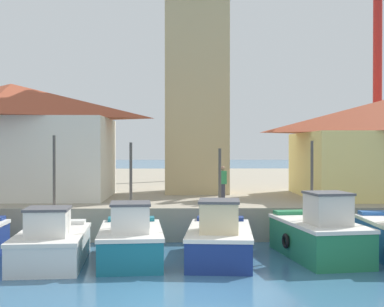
# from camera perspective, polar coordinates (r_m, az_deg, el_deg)

# --- Properties ---
(ground_plane) EXTENTS (300.00, 300.00, 0.00)m
(ground_plane) POSITION_cam_1_polar(r_m,az_deg,el_deg) (13.96, -0.66, -14.98)
(ground_plane) COLOR #386689
(quay_wharf) EXTENTS (120.00, 40.00, 1.35)m
(quay_wharf) POSITION_cam_1_polar(r_m,az_deg,el_deg) (41.23, -0.99, -3.65)
(quay_wharf) COLOR #9E937F
(quay_wharf) RESTS_ON ground
(fishing_boat_left_inner) EXTENTS (2.46, 4.48, 4.17)m
(fishing_boat_left_inner) POSITION_cam_1_polar(r_m,az_deg,el_deg) (18.06, -14.77, -9.27)
(fishing_boat_left_inner) COLOR silver
(fishing_boat_left_inner) RESTS_ON ground
(fishing_boat_mid_left) EXTENTS (2.38, 4.45, 3.93)m
(fishing_boat_mid_left) POSITION_cam_1_polar(r_m,az_deg,el_deg) (17.94, -6.56, -9.19)
(fishing_boat_mid_left) COLOR #196B7F
(fishing_boat_mid_left) RESTS_ON ground
(fishing_boat_center) EXTENTS (2.46, 4.74, 3.73)m
(fishing_boat_center) POSITION_cam_1_polar(r_m,az_deg,el_deg) (18.03, 2.94, -9.12)
(fishing_boat_center) COLOR navy
(fishing_boat_center) RESTS_ON ground
(fishing_boat_mid_right) EXTENTS (2.72, 4.76, 4.00)m
(fishing_boat_mid_right) POSITION_cam_1_polar(r_m,az_deg,el_deg) (18.82, 13.38, -8.43)
(fishing_boat_mid_right) COLOR #237A4C
(fishing_boat_mid_right) RESTS_ON ground
(clock_tower) EXTENTS (3.78, 3.78, 17.02)m
(clock_tower) POSITION_cam_1_polar(r_m,az_deg,el_deg) (29.13, 0.48, 11.89)
(clock_tower) COLOR tan
(clock_tower) RESTS_ON quay_wharf
(warehouse_left) EXTENTS (9.72, 5.75, 5.46)m
(warehouse_left) POSITION_cam_1_polar(r_m,az_deg,el_deg) (26.98, -18.73, 1.44)
(warehouse_left) COLOR silver
(warehouse_left) RESTS_ON quay_wharf
(port_crane_near) EXTENTS (2.00, 7.42, 16.45)m
(port_crane_near) POSITION_cam_1_polar(r_m,az_deg,el_deg) (35.89, 19.14, 6.58)
(port_crane_near) COLOR maroon
(port_crane_near) RESTS_ON quay_wharf
(port_crane_far) EXTENTS (2.00, 8.70, 21.51)m
(port_crane_far) POSITION_cam_1_polar(r_m,az_deg,el_deg) (40.66, 0.87, 8.92)
(port_crane_far) COLOR #353539
(port_crane_far) RESTS_ON quay_wharf
(dock_worker_near_tower) EXTENTS (0.34, 0.22, 1.62)m
(dock_worker_near_tower) POSITION_cam_1_polar(r_m,az_deg,el_deg) (22.91, 3.29, -3.27)
(dock_worker_near_tower) COLOR #33333D
(dock_worker_near_tower) RESTS_ON quay_wharf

